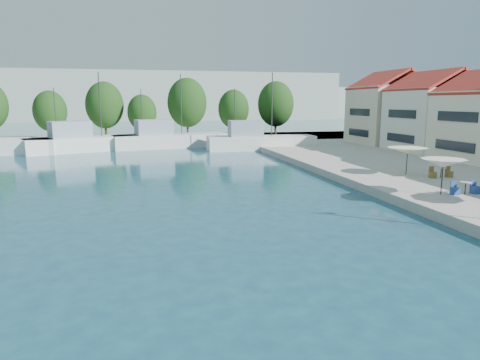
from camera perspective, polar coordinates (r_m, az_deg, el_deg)
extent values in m
cube|color=#9F988F|center=(68.20, -12.60, 5.22)|extent=(90.00, 16.00, 0.60)
cube|color=#9CAA9D|center=(162.35, -21.12, 10.35)|extent=(180.00, 40.00, 16.00)
cube|color=#9CAA9D|center=(187.41, 1.87, 10.32)|extent=(140.00, 40.00, 12.00)
cube|color=silver|center=(54.06, 24.29, 7.32)|extent=(8.00, 8.50, 7.00)
pyramid|color=red|center=(54.13, 24.72, 12.92)|extent=(8.40, 8.80, 1.80)
cube|color=beige|center=(61.45, 19.19, 8.15)|extent=(8.60, 8.50, 7.50)
pyramid|color=red|center=(61.54, 19.51, 13.31)|extent=(9.00, 8.80, 1.80)
cube|color=silver|center=(57.59, -19.36, 4.38)|extent=(15.85, 9.44, 2.20)
cube|color=#8998A9|center=(56.86, -21.74, 6.29)|extent=(5.45, 4.58, 2.00)
cylinder|color=#2D2D2D|center=(57.77, -18.17, 9.54)|extent=(0.12, 0.12, 8.00)
cylinder|color=#2D2D2D|center=(56.44, -23.42, 8.19)|extent=(0.10, 0.10, 6.00)
cube|color=silver|center=(59.20, -9.16, 4.98)|extent=(15.90, 6.97, 2.20)
cube|color=#8998A9|center=(58.47, -11.42, 6.91)|extent=(5.14, 3.93, 2.00)
cylinder|color=#2D2D2D|center=(59.38, -7.85, 9.96)|extent=(0.12, 0.12, 8.00)
cylinder|color=#2D2D2D|center=(58.06, -12.98, 8.81)|extent=(0.10, 0.10, 6.00)
cube|color=silver|center=(55.63, 2.84, 4.76)|extent=(13.99, 4.15, 2.20)
cube|color=#8998A9|center=(55.01, 0.74, 6.91)|extent=(4.26, 2.94, 2.00)
cylinder|color=#2D2D2D|center=(55.71, 4.30, 10.01)|extent=(0.12, 0.12, 8.00)
cylinder|color=#2D2D2D|center=(54.66, -0.69, 8.98)|extent=(0.10, 0.10, 6.00)
cylinder|color=#3F2B19|center=(70.80, -23.85, 6.32)|extent=(0.36, 0.36, 3.21)
ellipsoid|color=#123A13|center=(70.70, -24.00, 8.39)|extent=(4.88, 4.88, 6.10)
cylinder|color=#3F2B19|center=(71.80, -17.48, 7.03)|extent=(0.36, 0.36, 3.86)
ellipsoid|color=#123A13|center=(71.71, -17.62, 9.49)|extent=(5.87, 5.87, 7.34)
cylinder|color=#3F2B19|center=(70.07, -12.85, 6.81)|extent=(0.36, 0.36, 2.98)
ellipsoid|color=#123A13|center=(69.98, -12.93, 8.76)|extent=(4.53, 4.53, 5.66)
cylinder|color=#3F2B19|center=(70.55, -7.01, 7.49)|extent=(0.36, 0.36, 4.15)
ellipsoid|color=#123A13|center=(70.47, -7.07, 10.19)|extent=(6.31, 6.31, 7.89)
cylinder|color=#3F2B19|center=(71.75, -0.86, 7.30)|extent=(0.36, 0.36, 3.35)
ellipsoid|color=#123A13|center=(71.66, -0.87, 9.44)|extent=(5.10, 5.10, 6.37)
cylinder|color=#3F2B19|center=(73.49, 4.76, 7.58)|extent=(0.36, 0.36, 3.98)
ellipsoid|color=#123A13|center=(73.41, 4.79, 10.07)|extent=(6.06, 6.06, 7.57)
cylinder|color=black|center=(28.44, 25.35, 0.39)|extent=(0.06, 0.06, 2.17)
cone|color=silver|center=(28.32, 25.48, 2.06)|extent=(2.67, 2.67, 0.50)
cylinder|color=black|center=(35.37, 21.36, 2.38)|extent=(0.06, 0.06, 2.08)
cone|color=#F3ECBD|center=(35.28, 21.44, 3.65)|extent=(3.08, 3.08, 0.50)
cylinder|color=black|center=(29.24, 27.84, -0.98)|extent=(0.06, 0.06, 0.74)
cylinder|color=tan|center=(29.18, 27.90, -0.27)|extent=(0.70, 0.70, 0.04)
cube|color=navy|center=(29.73, 28.83, -1.18)|extent=(0.42, 0.42, 0.46)
cube|color=navy|center=(28.82, 26.76, -1.33)|extent=(0.42, 0.42, 0.46)
cylinder|color=black|center=(34.89, 25.23, 0.89)|extent=(0.06, 0.06, 0.74)
cylinder|color=tan|center=(34.84, 25.28, 1.49)|extent=(0.70, 0.70, 0.04)
cube|color=brown|center=(35.35, 26.10, 0.70)|extent=(0.42, 0.42, 0.46)
cube|color=brown|center=(34.49, 24.30, 0.62)|extent=(0.42, 0.42, 0.46)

